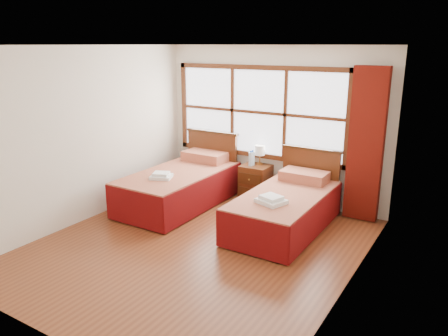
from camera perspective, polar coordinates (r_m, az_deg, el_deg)
The scene contains 15 objects.
floor at distance 5.95m, azimuth -3.60°, elevation -10.17°, with size 4.50×4.50×0.00m, color brown.
ceiling at distance 5.35m, azimuth -4.09°, elevation 15.74°, with size 4.50×4.50×0.00m, color white.
wall_back at distance 7.41m, azimuth 6.32°, elevation 5.61°, with size 4.00×4.00×0.00m, color silver.
wall_left at distance 6.84m, azimuth -17.67°, elevation 4.08°, with size 4.50×4.50×0.00m, color silver.
wall_right at distance 4.68m, azimuth 16.60°, elevation -1.07°, with size 4.50×4.50×0.00m, color silver.
window at distance 7.45m, azimuth 4.49°, elevation 7.28°, with size 3.16×0.06×1.56m.
curtain at distance 6.79m, azimuth 18.06°, elevation 2.85°, with size 0.50×0.16×2.30m, color #5F1109.
bed_left at distance 7.35m, azimuth -5.58°, elevation -2.22°, with size 1.13×2.19×1.10m.
bed_right at distance 6.45m, azimuth 8.11°, elevation -5.17°, with size 1.05×2.07×1.02m.
nightstand at distance 7.50m, azimuth 4.13°, elevation -1.99°, with size 0.47×0.46×0.63m.
towels_left at distance 6.88m, azimuth -8.21°, elevation -1.01°, with size 0.40×0.38×0.09m.
towels_right at distance 5.92m, azimuth 6.19°, elevation -4.17°, with size 0.43×0.41×0.11m.
lamp at distance 7.45m, azimuth 4.71°, elevation 2.25°, with size 0.17×0.17×0.33m.
bottle_near at distance 7.39m, azimuth 3.76°, elevation 1.27°, with size 0.07×0.07×0.27m.
bottle_far at distance 7.35m, azimuth 3.50°, elevation 1.18°, with size 0.07×0.07×0.26m.
Camera 1 is at (3.11, -4.35, 2.61)m, focal length 35.00 mm.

